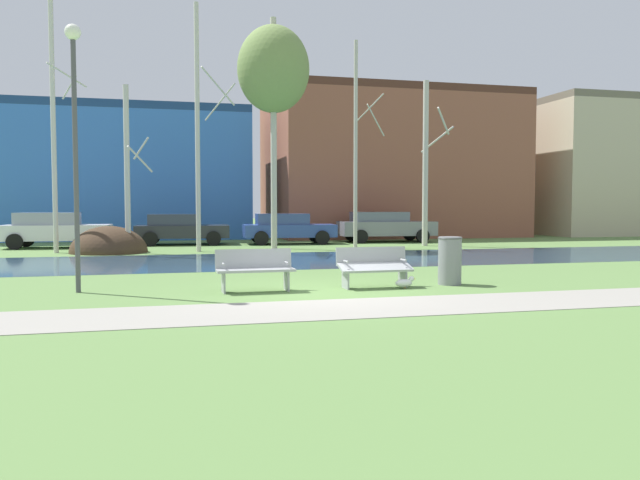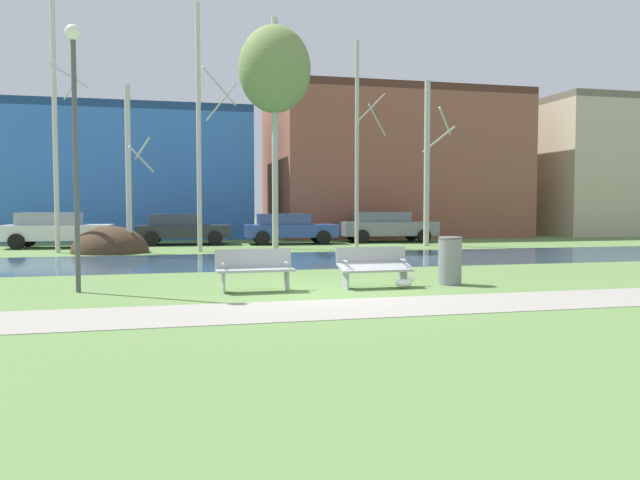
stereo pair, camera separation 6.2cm
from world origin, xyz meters
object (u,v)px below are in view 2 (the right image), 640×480
Objects in this scene: trash_bin at (450,260)px; parked_sedan_second_dark at (182,228)px; bench_left at (255,269)px; bench_right at (374,266)px; parked_hatch_third_blue at (289,228)px; parked_wagon_fourth_grey at (386,226)px; parked_van_nearest_white at (56,229)px; streetlamp at (75,115)px; seagull at (405,283)px.

parked_sedan_second_dark is at bearing 109.22° from trash_bin.
bench_left is 1.00× the size of bench_right.
parked_sedan_second_dark is (-5.53, 15.86, 0.18)m from trash_bin.
bench_right is 0.38× the size of parked_hatch_third_blue.
parked_sedan_second_dark is at bearing 178.74° from parked_wagon_fourth_grey.
trash_bin is at bearing -87.17° from parked_hatch_third_blue.
parked_van_nearest_white reaches higher than parked_hatch_third_blue.
streetlamp is at bearing 175.28° from trash_bin.
parked_van_nearest_white reaches higher than trash_bin.
trash_bin is 16.18m from parked_wagon_fourth_grey.
trash_bin is 8.53m from streetlamp.
streetlamp reaches higher than bench_left.
parked_hatch_third_blue is (0.48, 15.66, 0.61)m from seagull.
bench_left is 17.88m from parked_wagon_fourth_grey.
parked_van_nearest_white is 1.03× the size of parked_hatch_third_blue.
parked_wagon_fourth_grey is (8.52, 15.72, 0.31)m from bench_left.
trash_bin is 15.28m from parked_hatch_third_blue.
bench_right is at bearing -59.61° from parked_van_nearest_white.
bench_left is 0.38× the size of parked_hatch_third_blue.
bench_left is 15.97m from parked_sedan_second_dark.
bench_right is at bearing 150.05° from seagull.
streetlamp is at bearing -99.00° from parked_sedan_second_dark.
streetlamp is at bearing -128.79° from parked_wagon_fourth_grey.
parked_wagon_fourth_grey is at bearing 75.28° from trash_bin.
streetlamp is (-7.94, 0.66, 3.05)m from trash_bin.
trash_bin reaches higher than seagull.
seagull is 0.10× the size of parked_wagon_fourth_grey.
parked_hatch_third_blue is (7.18, 14.60, -2.86)m from streetlamp.
bench_right is 0.76m from seagull.
parked_wagon_fourth_grey is (14.79, 0.61, 0.00)m from parked_van_nearest_white.
streetlamp is at bearing -79.21° from parked_van_nearest_white.
parked_hatch_third_blue is at bearing -7.18° from parked_sedan_second_dark.
parked_wagon_fourth_grey reaches higher than bench_left.
seagull is 16.83m from parked_sedan_second_dark.
trash_bin is at bearing 0.89° from bench_left.
streetlamp is 1.27× the size of parked_hatch_third_blue.
parked_van_nearest_white is (-8.86, 15.11, 0.31)m from bench_right.
parked_sedan_second_dark reaches higher than trash_bin.
bench_right is at bearing 0.00° from bench_left.
parked_van_nearest_white reaches higher than bench_left.
seagull is 15.68m from parked_hatch_third_blue.
parked_sedan_second_dark is 0.90× the size of parked_wagon_fourth_grey.
streetlamp is 1.16× the size of parked_wagon_fourth_grey.
streetlamp is 15.66m from parked_sedan_second_dark.
parked_hatch_third_blue is (1.06, 15.33, 0.27)m from bench_right.
parked_van_nearest_white is (-2.74, 14.38, -2.82)m from streetlamp.
bench_right is 16.80m from parked_wagon_fourth_grey.
bench_right is 0.35× the size of parked_wagon_fourth_grey.
bench_right is at bearing -177.84° from trash_bin.
parked_hatch_third_blue is at bearing 76.60° from bench_left.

